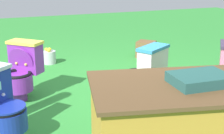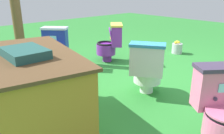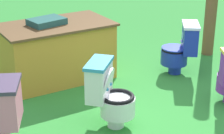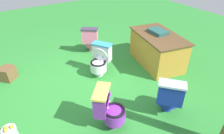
% 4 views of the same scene
% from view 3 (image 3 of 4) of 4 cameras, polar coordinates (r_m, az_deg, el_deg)
% --- Properties ---
extents(ground, '(14.00, 14.00, 0.00)m').
position_cam_3_polar(ground, '(4.32, 7.49, -9.05)').
color(ground, '#2D8433').
extents(toilet_blue, '(0.63, 0.63, 0.73)m').
position_cam_3_polar(toilet_blue, '(5.65, 9.73, 2.62)').
color(toilet_blue, '#192D9E').
rests_on(toilet_blue, ground).
extents(toilet_white, '(0.61, 0.63, 0.73)m').
position_cam_3_polar(toilet_white, '(4.23, -0.42, -3.82)').
color(toilet_white, white).
rests_on(toilet_white, ground).
extents(vendor_table, '(1.60, 1.13, 0.85)m').
position_cam_3_polar(vendor_table, '(5.45, -7.83, 2.24)').
color(vendor_table, '#B7842D').
rests_on(vendor_table, ground).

